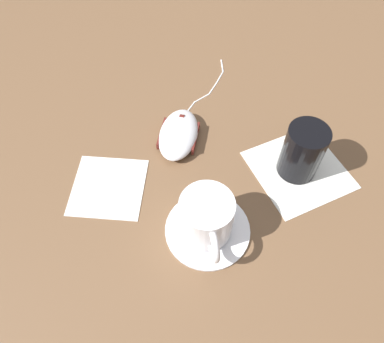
# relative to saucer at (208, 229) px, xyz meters

# --- Properties ---
(ground_plane) EXTENTS (3.00, 3.00, 0.00)m
(ground_plane) POSITION_rel_saucer_xyz_m (-0.10, -0.07, -0.00)
(ground_plane) COLOR brown
(saucer) EXTENTS (0.13, 0.13, 0.01)m
(saucer) POSITION_rel_saucer_xyz_m (0.00, 0.00, 0.00)
(saucer) COLOR white
(saucer) RESTS_ON ground
(coffee_cup) EXTENTS (0.08, 0.11, 0.07)m
(coffee_cup) POSITION_rel_saucer_xyz_m (0.00, -0.00, 0.04)
(coffee_cup) COLOR white
(coffee_cup) RESTS_ON saucer
(computer_mouse) EXTENTS (0.14, 0.13, 0.03)m
(computer_mouse) POSITION_rel_saucer_xyz_m (-0.08, -0.17, 0.01)
(computer_mouse) COLOR silver
(computer_mouse) RESTS_ON ground
(mouse_cable) EXTENTS (0.17, 0.07, 0.00)m
(mouse_cable) POSITION_rel_saucer_xyz_m (-0.22, -0.23, -0.00)
(mouse_cable) COLOR white
(mouse_cable) RESTS_ON ground
(napkin_under_glass) EXTENTS (0.19, 0.19, 0.00)m
(napkin_under_glass) POSITION_rel_saucer_xyz_m (-0.20, 0.02, -0.00)
(napkin_under_glass) COLOR silver
(napkin_under_glass) RESTS_ON ground
(drinking_glass) EXTENTS (0.07, 0.07, 0.10)m
(drinking_glass) POSITION_rel_saucer_xyz_m (-0.19, 0.01, 0.05)
(drinking_glass) COLOR black
(drinking_glass) RESTS_ON napkin_under_glass
(napkin_spare) EXTENTS (0.17, 0.17, 0.00)m
(napkin_spare) POSITION_rel_saucer_xyz_m (0.07, -0.17, -0.00)
(napkin_spare) COLOR silver
(napkin_spare) RESTS_ON ground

